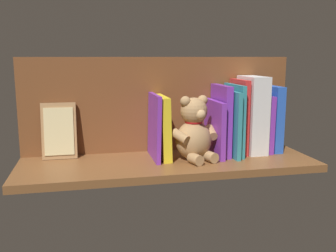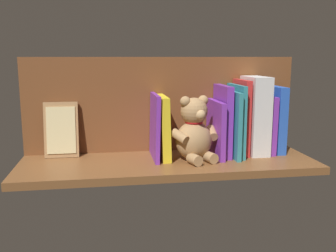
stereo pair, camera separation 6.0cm
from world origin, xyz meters
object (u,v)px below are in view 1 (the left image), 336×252
(dictionary_thick_white, at_px, (252,114))
(teddy_bear, at_px, (194,132))
(book_0, at_px, (272,118))
(picture_frame_leaning, at_px, (59,131))

(dictionary_thick_white, height_order, teddy_bear, dictionary_thick_white)
(book_0, distance_m, picture_frame_leaning, 0.67)
(dictionary_thick_white, relative_size, picture_frame_leaning, 1.43)
(book_0, xyz_separation_m, picture_frame_leaning, (0.67, -0.04, -0.02))
(dictionary_thick_white, relative_size, teddy_bear, 1.27)
(teddy_bear, height_order, picture_frame_leaning, teddy_bear)
(teddy_bear, distance_m, picture_frame_leaning, 0.41)
(dictionary_thick_white, xyz_separation_m, picture_frame_leaning, (0.60, -0.05, -0.04))
(dictionary_thick_white, bearing_deg, book_0, -173.57)
(teddy_bear, bearing_deg, book_0, 174.62)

